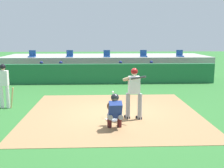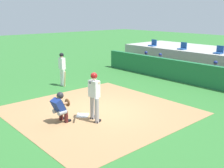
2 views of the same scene
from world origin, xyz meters
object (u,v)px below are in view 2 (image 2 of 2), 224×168
object	(u,v)px
home_plate	(82,115)
batter_at_plate	(94,94)
stadium_seat_1	(183,47)
dugout_player_1	(159,63)
catcher_crouched	(61,106)
on_deck_batter	(62,67)
stadium_seat_2	(219,51)
dugout_player_2	(213,72)
stadium_seat_0	(153,44)
dugout_player_0	(145,60)

from	to	relation	value
home_plate	batter_at_plate	distance (m)	1.23
home_plate	stadium_seat_1	size ratio (longest dim) A/B	0.92
dugout_player_1	catcher_crouched	bearing A→B (deg)	-72.02
on_deck_batter	dugout_player_1	distance (m)	6.51
catcher_crouched	stadium_seat_2	distance (m)	11.13
catcher_crouched	dugout_player_1	bearing A→B (deg)	107.98
home_plate	dugout_player_2	xyz separation A→B (m)	(0.84, 8.14, 0.65)
home_plate	stadium_seat_1	world-z (taller)	stadium_seat_1
batter_at_plate	stadium_seat_0	xyz separation A→B (m)	(-5.89, 10.14, 0.50)
stadium_seat_0	dugout_player_2	bearing A→B (deg)	-18.63
home_plate	catcher_crouched	xyz separation A→B (m)	(-0.02, -0.91, 0.59)
stadium_seat_0	dugout_player_0	bearing A→B (deg)	-63.34
catcher_crouched	stadium_seat_2	size ratio (longest dim) A/B	3.35
home_plate	stadium_seat_1	xyz separation A→B (m)	(-2.60, 10.18, 1.51)
dugout_player_0	dugout_player_1	bearing A→B (deg)	0.00
catcher_crouched	home_plate	bearing A→B (deg)	88.78
batter_at_plate	stadium_seat_0	bearing A→B (deg)	120.16
dugout_player_1	stadium_seat_0	distance (m)	3.15
batter_at_plate	catcher_crouched	bearing A→B (deg)	-126.73
dugout_player_1	stadium_seat_2	size ratio (longest dim) A/B	2.71
home_plate	catcher_crouched	bearing A→B (deg)	-91.22
stadium_seat_0	stadium_seat_2	size ratio (longest dim) A/B	1.00
dugout_player_0	stadium_seat_2	world-z (taller)	stadium_seat_2
batter_at_plate	dugout_player_1	distance (m)	8.89
catcher_crouched	stadium_seat_1	size ratio (longest dim) A/B	3.35
stadium_seat_1	dugout_player_1	bearing A→B (deg)	-99.98
home_plate	catcher_crouched	size ratio (longest dim) A/B	0.27
dugout_player_0	dugout_player_2	size ratio (longest dim) A/B	1.00
catcher_crouched	dugout_player_2	size ratio (longest dim) A/B	1.24
catcher_crouched	dugout_player_2	world-z (taller)	dugout_player_2
on_deck_batter	catcher_crouched	bearing A→B (deg)	-32.11
home_plate	dugout_player_1	world-z (taller)	dugout_player_1
batter_at_plate	dugout_player_1	bearing A→B (deg)	114.24
batter_at_plate	catcher_crouched	xyz separation A→B (m)	(-0.71, -0.95, -0.43)
dugout_player_2	stadium_seat_2	bearing A→B (deg)	112.34
dugout_player_1	stadium_seat_1	world-z (taller)	stadium_seat_1
dugout_player_0	stadium_seat_0	distance (m)	2.43
batter_at_plate	dugout_player_2	world-z (taller)	batter_at_plate
home_plate	on_deck_batter	world-z (taller)	on_deck_batter
stadium_seat_2	on_deck_batter	bearing A→B (deg)	-117.16
dugout_player_0	dugout_player_2	xyz separation A→B (m)	(5.01, 0.00, 0.00)
stadium_seat_1	stadium_seat_2	world-z (taller)	same
on_deck_batter	stadium_seat_1	distance (m)	8.58
on_deck_batter	stadium_seat_2	bearing A→B (deg)	62.84
catcher_crouched	dugout_player_1	world-z (taller)	dugout_player_1
on_deck_batter	stadium_seat_2	distance (m)	9.45
dugout_player_1	dugout_player_2	world-z (taller)	same
batter_at_plate	stadium_seat_0	world-z (taller)	stadium_seat_0
batter_at_plate	on_deck_batter	size ratio (longest dim) A/B	1.01
on_deck_batter	stadium_seat_0	xyz separation A→B (m)	(-0.89, 8.40, 0.51)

